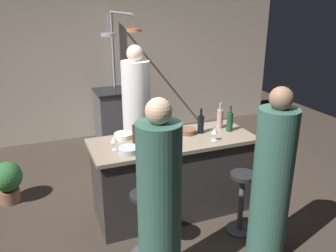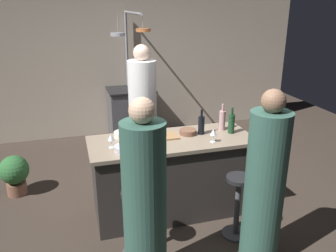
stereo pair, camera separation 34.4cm
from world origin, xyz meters
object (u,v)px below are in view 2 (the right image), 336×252
chef (143,116)px  cutting_board (163,137)px  potted_plant (14,173)px  mixing_bowl_steel (125,148)px  wine_bottle_rose (222,120)px  wine_bottle_green (231,123)px  wine_bottle_dark (201,125)px  wine_glass_near_right_guest (213,133)px  mixing_bowl_wooden (188,132)px  stove_range (132,113)px  wine_glass_near_left_guest (111,138)px  bar_stool_left (136,221)px  bar_stool_right (237,204)px  guest_left (145,206)px  guest_right (264,188)px  pepper_mill (133,133)px  mixing_bowl_ceramic (123,134)px

chef → cutting_board: bearing=-89.6°
potted_plant → mixing_bowl_steel: 1.75m
wine_bottle_rose → wine_bottle_green: bearing=-67.6°
wine_bottle_dark → wine_glass_near_right_guest: wine_bottle_dark is taller
potted_plant → mixing_bowl_wooden: 2.24m
stove_range → wine_glass_near_left_guest: wine_glass_near_left_guest is taller
potted_plant → wine_glass_near_right_guest: size_ratio=3.56×
bar_stool_left → wine_glass_near_left_guest: size_ratio=4.66×
wine_glass_near_left_guest → wine_glass_near_right_guest: bearing=-8.2°
bar_stool_right → potted_plant: size_ratio=1.31×
stove_range → mixing_bowl_steel: (-0.55, -2.62, 0.48)m
bar_stool_right → guest_left: size_ratio=0.41×
bar_stool_left → mixing_bowl_wooden: bearing=43.3°
bar_stool_left → mixing_bowl_steel: mixing_bowl_steel is taller
chef → wine_bottle_dark: chef is taller
bar_stool_right → wine_glass_near_right_guest: wine_glass_near_right_guest is taller
bar_stool_left → wine_glass_near_right_guest: size_ratio=4.66×
guest_left → wine_glass_near_left_guest: bearing=97.8°
guest_left → wine_bottle_rose: bearing=43.8°
guest_right → wine_bottle_rose: bearing=84.7°
wine_glass_near_left_guest → wine_bottle_dark: bearing=6.1°
chef → pepper_mill: 1.13m
wine_glass_near_left_guest → mixing_bowl_steel: wine_glass_near_left_guest is taller
wine_glass_near_right_guest → mixing_bowl_wooden: wine_glass_near_right_guest is taller
cutting_board → wine_bottle_green: size_ratio=1.06×
bar_stool_left → mixing_bowl_steel: size_ratio=3.21×
wine_bottle_rose → wine_glass_near_left_guest: 1.32m
wine_bottle_rose → guest_left: bearing=-136.2°
wine_bottle_rose → chef: bearing=127.1°
potted_plant → cutting_board: bearing=-26.1°
wine_bottle_green → guest_right: bearing=-98.9°
guest_left → bar_stool_left: bearing=91.2°
guest_left → mixing_bowl_ceramic: size_ratio=7.99×
bar_stool_right → wine_bottle_rose: 0.99m
potted_plant → wine_glass_near_left_guest: wine_glass_near_left_guest is taller
bar_stool_right → guest_right: (0.03, -0.40, 0.39)m
stove_range → bar_stool_left: stove_range is taller
wine_bottle_dark → mixing_bowl_steel: (-0.91, -0.23, -0.08)m
wine_glass_near_left_guest → mixing_bowl_ceramic: 0.33m
guest_left → mixing_bowl_wooden: size_ratio=8.71×
mixing_bowl_ceramic → wine_glass_near_right_guest: bearing=-25.5°
wine_bottle_dark → mixing_bowl_steel: bearing=-165.7°
guest_left → cutting_board: size_ratio=5.22×
guest_right → guest_left: size_ratio=0.99×
potted_plant → pepper_mill: bearing=-33.0°
stove_range → pepper_mill: 2.52m
stove_range → pepper_mill: (-0.42, -2.42, 0.56)m
cutting_board → wine_bottle_green: wine_bottle_green is taller
guest_right → wine_glass_near_left_guest: guest_right is taller
pepper_mill → wine_glass_near_left_guest: pepper_mill is taller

